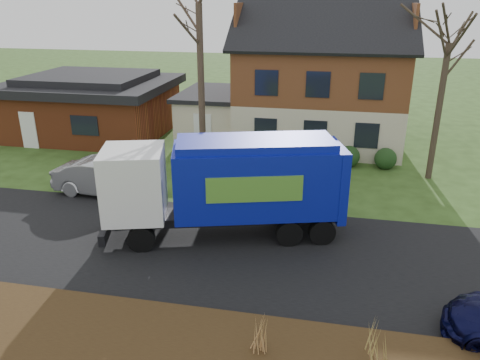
# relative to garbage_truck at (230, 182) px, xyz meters

# --- Properties ---
(ground) EXTENTS (120.00, 120.00, 0.00)m
(ground) POSITION_rel_garbage_truck_xyz_m (0.52, -1.18, -2.07)
(ground) COLOR #2C4416
(ground) RESTS_ON ground
(road) EXTENTS (80.00, 7.00, 0.02)m
(road) POSITION_rel_garbage_truck_xyz_m (0.52, -1.18, -2.06)
(road) COLOR black
(road) RESTS_ON ground
(mulch_verge) EXTENTS (80.00, 3.50, 0.30)m
(mulch_verge) POSITION_rel_garbage_truck_xyz_m (0.52, -6.48, -1.92)
(mulch_verge) COLOR #301E10
(mulch_verge) RESTS_ON ground
(main_house) EXTENTS (12.95, 8.95, 9.26)m
(main_house) POSITION_rel_garbage_truck_xyz_m (2.01, 12.73, 1.96)
(main_house) COLOR beige
(main_house) RESTS_ON ground
(ranch_house) EXTENTS (9.80, 8.20, 3.70)m
(ranch_house) POSITION_rel_garbage_truck_xyz_m (-11.48, 11.82, -0.26)
(ranch_house) COLOR #994321
(ranch_house) RESTS_ON ground
(garbage_truck) EXTENTS (8.66, 4.45, 3.59)m
(garbage_truck) POSITION_rel_garbage_truck_xyz_m (0.00, 0.00, 0.00)
(garbage_truck) COLOR black
(garbage_truck) RESTS_ON ground
(silver_sedan) EXTENTS (4.81, 1.95, 1.55)m
(silver_sedan) POSITION_rel_garbage_truck_xyz_m (-6.01, 2.65, -1.29)
(silver_sedan) COLOR #A5A9AD
(silver_sedan) RESTS_ON ground
(tree_front_east) EXTENTS (3.21, 3.21, 8.92)m
(tree_front_east) POSITION_rel_garbage_truck_xyz_m (8.05, 7.51, 5.18)
(tree_front_east) COLOR #3F3326
(tree_front_east) RESTS_ON ground
(grass_clump_mid) EXTENTS (0.35, 0.29, 0.97)m
(grass_clump_mid) POSITION_rel_garbage_truck_xyz_m (2.02, -6.14, -1.28)
(grass_clump_mid) COLOR tan
(grass_clump_mid) RESTS_ON mulch_verge
(grass_clump_east) EXTENTS (0.34, 0.28, 0.85)m
(grass_clump_east) POSITION_rel_garbage_truck_xyz_m (4.71, -5.71, -1.34)
(grass_clump_east) COLOR #9B8444
(grass_clump_east) RESTS_ON mulch_verge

